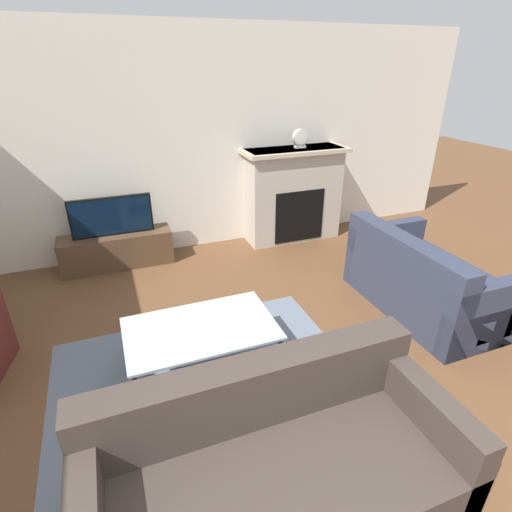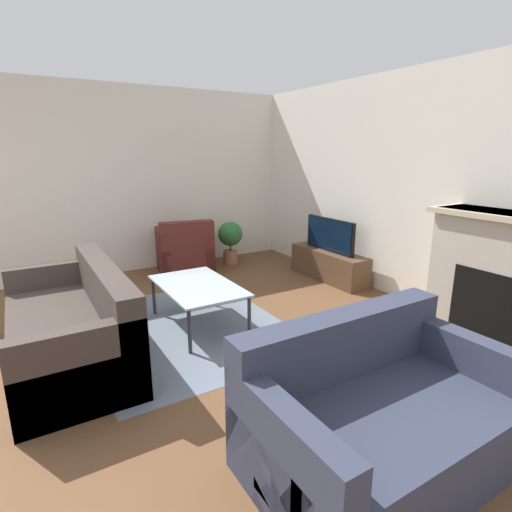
# 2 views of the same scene
# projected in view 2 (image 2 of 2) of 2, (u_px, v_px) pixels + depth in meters

# --- Properties ---
(wall_back) EXTENTS (8.35, 0.06, 2.70)m
(wall_back) POSITION_uv_depth(u_px,v_px,m) (394.00, 187.00, 4.89)
(wall_back) COLOR silver
(wall_back) RESTS_ON ground_plane
(wall_left) EXTENTS (0.06, 7.42, 2.70)m
(wall_left) POSITION_uv_depth(u_px,v_px,m) (149.00, 181.00, 6.02)
(wall_left) COLOR silver
(wall_left) RESTS_ON ground_plane
(area_rug) EXTENTS (2.34, 1.90, 0.00)m
(area_rug) POSITION_uv_depth(u_px,v_px,m) (186.00, 328.00, 4.15)
(area_rug) COLOR slate
(area_rug) RESTS_ON ground_plane
(fireplace) EXTENTS (1.40, 0.51, 1.25)m
(fireplace) POSITION_uv_depth(u_px,v_px,m) (506.00, 279.00, 3.64)
(fireplace) COLOR #BCB2A3
(fireplace) RESTS_ON ground_plane
(tv_stand) EXTENTS (1.30, 0.36, 0.41)m
(tv_stand) POSITION_uv_depth(u_px,v_px,m) (329.00, 265.00, 5.69)
(tv_stand) COLOR brown
(tv_stand) RESTS_ON ground_plane
(tv) EXTENTS (0.93, 0.06, 0.46)m
(tv) POSITION_uv_depth(u_px,v_px,m) (330.00, 235.00, 5.58)
(tv) COLOR black
(tv) RESTS_ON tv_stand
(couch_sectional) EXTENTS (1.94, 0.89, 0.82)m
(couch_sectional) POSITION_uv_depth(u_px,v_px,m) (73.00, 328.00, 3.47)
(couch_sectional) COLOR #3D332D
(couch_sectional) RESTS_ON ground_plane
(couch_loveseat) EXTENTS (0.94, 1.55, 0.82)m
(couch_loveseat) POSITION_uv_depth(u_px,v_px,m) (378.00, 418.00, 2.31)
(couch_loveseat) COLOR #33384C
(couch_loveseat) RESTS_ON ground_plane
(armchair_by_window) EXTENTS (0.91, 0.90, 0.82)m
(armchair_by_window) POSITION_uv_depth(u_px,v_px,m) (185.00, 253.00, 5.97)
(armchair_by_window) COLOR #5B231E
(armchair_by_window) RESTS_ON ground_plane
(coffee_table) EXTENTS (1.14, 0.70, 0.45)m
(coffee_table) POSITION_uv_depth(u_px,v_px,m) (198.00, 288.00, 4.12)
(coffee_table) COLOR #333338
(coffee_table) RESTS_ON ground_plane
(potted_plant) EXTENTS (0.39, 0.39, 0.68)m
(potted_plant) POSITION_uv_depth(u_px,v_px,m) (230.00, 238.00, 6.44)
(potted_plant) COLOR #AD704C
(potted_plant) RESTS_ON ground_plane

